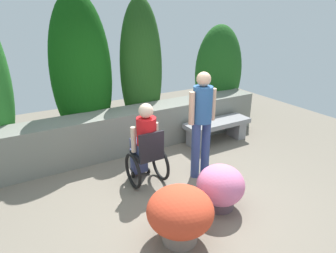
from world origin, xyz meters
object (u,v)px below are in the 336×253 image
stone_bench (217,128)px  flower_pot_purple_near (180,214)px  person_standing_companion (202,118)px  person_in_wheelchair (145,147)px  flower_pot_terracotta_by_wall (220,187)px

stone_bench → flower_pot_purple_near: size_ratio=1.81×
person_standing_companion → flower_pot_purple_near: person_standing_companion is taller
stone_bench → flower_pot_purple_near: 2.98m
person_in_wheelchair → flower_pot_purple_near: person_in_wheelchair is taller
flower_pot_purple_near → flower_pot_terracotta_by_wall: bearing=18.2°
stone_bench → person_standing_companion: person_standing_companion is taller
stone_bench → flower_pot_terracotta_by_wall: bearing=-121.0°
person_standing_companion → flower_pot_terracotta_by_wall: person_standing_companion is taller
person_in_wheelchair → person_standing_companion: person_standing_companion is taller
person_standing_companion → flower_pot_terracotta_by_wall: size_ratio=2.63×
person_in_wheelchair → person_standing_companion: (0.87, -0.25, 0.38)m
stone_bench → person_in_wheelchair: person_in_wheelchair is taller
flower_pot_terracotta_by_wall → flower_pot_purple_near: bearing=-161.8°
person_in_wheelchair → flower_pot_terracotta_by_wall: 1.29m
person_in_wheelchair → flower_pot_purple_near: bearing=-106.0°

